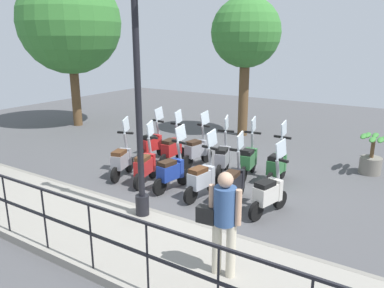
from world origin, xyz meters
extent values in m
plane|color=#4C4C4F|center=(0.00, 0.00, 0.00)|extent=(28.00, 28.00, 0.00)
cube|color=gray|center=(-3.20, 0.00, 0.07)|extent=(2.20, 20.00, 0.15)
cube|color=gray|center=(-2.15, 0.00, 0.07)|extent=(0.10, 20.00, 0.15)
cube|color=black|center=(-4.20, 0.00, 1.20)|extent=(0.04, 16.00, 0.04)
cube|color=black|center=(-4.20, 0.00, 0.73)|extent=(0.04, 16.00, 0.04)
cylinder|color=black|center=(-4.20, -2.67, 0.68)|extent=(0.03, 0.03, 1.05)
cylinder|color=black|center=(-4.20, -1.60, 0.68)|extent=(0.03, 0.03, 1.05)
cylinder|color=black|center=(-4.20, -0.53, 0.68)|extent=(0.03, 0.03, 1.05)
cylinder|color=black|center=(-4.20, 0.53, 0.68)|extent=(0.03, 0.03, 1.05)
cylinder|color=black|center=(-4.20, 1.60, 0.68)|extent=(0.03, 0.03, 1.05)
cylinder|color=black|center=(-2.40, 0.00, 0.35)|extent=(0.26, 0.26, 0.40)
cylinder|color=black|center=(-2.40, 0.00, 2.43)|extent=(0.12, 0.12, 4.56)
cylinder|color=beige|center=(-3.26, -2.37, 0.56)|extent=(0.14, 0.14, 0.82)
cylinder|color=beige|center=(-3.28, -2.15, 0.56)|extent=(0.14, 0.14, 0.82)
cylinder|color=#335184|center=(-3.27, -2.26, 1.25)|extent=(0.35, 0.35, 0.55)
sphere|color=tan|center=(-3.27, -2.26, 1.63)|extent=(0.22, 0.22, 0.22)
cylinder|color=tan|center=(-3.25, -2.46, 1.26)|extent=(0.09, 0.09, 0.52)
cylinder|color=tan|center=(-3.29, -2.06, 1.26)|extent=(0.09, 0.09, 0.52)
cube|color=black|center=(-3.35, -2.00, 1.07)|extent=(0.17, 0.29, 0.24)
cylinder|color=brown|center=(2.81, 7.84, 1.31)|extent=(0.36, 0.36, 2.62)
sphere|color=#387A33|center=(2.81, 7.84, 4.11)|extent=(3.98, 3.98, 3.98)
cylinder|color=brown|center=(4.99, 1.31, 1.40)|extent=(0.36, 0.36, 2.79)
sphere|color=#387A33|center=(4.99, 1.31, 3.71)|extent=(2.46, 2.46, 2.46)
cylinder|color=slate|center=(3.00, -3.38, 0.23)|extent=(0.56, 0.56, 0.45)
cylinder|color=brown|center=(3.00, -3.38, 0.70)|extent=(0.10, 0.10, 0.50)
ellipsoid|color=#387A33|center=(3.25, -3.38, 1.00)|extent=(0.56, 0.16, 0.10)
ellipsoid|color=#387A33|center=(2.75, -3.38, 1.00)|extent=(0.56, 0.16, 0.10)
ellipsoid|color=#387A33|center=(3.00, -3.13, 1.00)|extent=(0.56, 0.16, 0.10)
ellipsoid|color=#387A33|center=(3.18, -3.20, 1.00)|extent=(0.56, 0.16, 0.10)
ellipsoid|color=#387A33|center=(2.82, -3.56, 1.00)|extent=(0.56, 0.16, 0.10)
cylinder|color=black|center=(-0.37, -2.08, 0.20)|extent=(0.41, 0.18, 0.40)
cylinder|color=black|center=(-1.18, -1.88, 0.20)|extent=(0.41, 0.18, 0.40)
cube|color=beige|center=(-0.86, -1.96, 0.48)|extent=(0.65, 0.42, 0.36)
cube|color=beige|center=(-0.58, -2.03, 0.50)|extent=(0.19, 0.32, 0.44)
cube|color=black|center=(-0.92, -1.94, 0.71)|extent=(0.45, 0.35, 0.10)
cylinder|color=gray|center=(-0.52, -2.05, 0.85)|extent=(0.19, 0.11, 0.55)
cube|color=black|center=(-0.52, -2.05, 1.13)|extent=(0.17, 0.44, 0.05)
cube|color=silver|center=(-0.46, -2.06, 1.33)|extent=(0.38, 0.13, 0.42)
cylinder|color=black|center=(-0.24, -1.09, 0.20)|extent=(0.40, 0.11, 0.40)
cylinder|color=black|center=(-1.07, -1.15, 0.20)|extent=(0.40, 0.11, 0.40)
cube|color=black|center=(-0.74, -1.13, 0.48)|extent=(0.62, 0.32, 0.36)
cube|color=black|center=(-0.45, -1.10, 0.50)|extent=(0.14, 0.31, 0.44)
cube|color=black|center=(-0.81, -1.13, 0.71)|extent=(0.42, 0.29, 0.10)
cylinder|color=gray|center=(-0.39, -1.10, 0.85)|extent=(0.19, 0.08, 0.55)
cube|color=black|center=(-0.39, -1.10, 1.13)|extent=(0.09, 0.44, 0.05)
cube|color=silver|center=(-0.33, -1.10, 1.33)|extent=(0.39, 0.06, 0.42)
cylinder|color=black|center=(-0.39, -0.47, 0.20)|extent=(0.41, 0.13, 0.40)
cylinder|color=black|center=(-1.21, -0.36, 0.20)|extent=(0.41, 0.13, 0.40)
cube|color=#B7BCC6|center=(-0.88, -0.41, 0.48)|extent=(0.63, 0.36, 0.36)
cube|color=#B7BCC6|center=(-0.59, -0.45, 0.50)|extent=(0.16, 0.31, 0.44)
cube|color=#4C2D19|center=(-0.95, -0.40, 0.71)|extent=(0.43, 0.31, 0.10)
cylinder|color=gray|center=(-0.53, -0.45, 0.85)|extent=(0.19, 0.09, 0.55)
cube|color=black|center=(-0.53, -0.45, 1.13)|extent=(0.12, 0.44, 0.05)
cube|color=silver|center=(-0.47, -0.46, 1.33)|extent=(0.39, 0.08, 0.42)
cylinder|color=black|center=(-0.35, 0.39, 0.20)|extent=(0.41, 0.13, 0.40)
cylinder|color=black|center=(-1.18, 0.51, 0.20)|extent=(0.41, 0.13, 0.40)
cube|color=navy|center=(-0.85, 0.46, 0.48)|extent=(0.63, 0.36, 0.36)
cube|color=navy|center=(-0.56, 0.42, 0.50)|extent=(0.16, 0.31, 0.44)
cube|color=black|center=(-0.92, 0.47, 0.71)|extent=(0.43, 0.31, 0.10)
cylinder|color=gray|center=(-0.50, 0.41, 0.85)|extent=(0.19, 0.09, 0.55)
cube|color=black|center=(-0.50, 0.41, 1.13)|extent=(0.12, 0.44, 0.05)
cube|color=silver|center=(-0.44, 0.41, 1.33)|extent=(0.39, 0.08, 0.42)
cylinder|color=black|center=(-0.39, 1.32, 0.20)|extent=(0.41, 0.17, 0.40)
cylinder|color=black|center=(-1.20, 1.13, 0.20)|extent=(0.41, 0.17, 0.40)
cube|color=#B21E1E|center=(-0.88, 1.20, 0.48)|extent=(0.65, 0.41, 0.36)
cube|color=#B21E1E|center=(-0.60, 1.27, 0.50)|extent=(0.19, 0.32, 0.44)
cube|color=#4C2D19|center=(-0.95, 1.19, 0.71)|extent=(0.45, 0.34, 0.10)
cylinder|color=gray|center=(-0.54, 1.28, 0.85)|extent=(0.19, 0.11, 0.55)
cube|color=black|center=(-0.54, 1.28, 1.13)|extent=(0.16, 0.44, 0.05)
cube|color=silver|center=(-0.48, 1.30, 1.33)|extent=(0.38, 0.12, 0.42)
cylinder|color=black|center=(-0.37, 2.16, 0.20)|extent=(0.41, 0.19, 0.40)
cylinder|color=black|center=(-1.16, 1.91, 0.20)|extent=(0.41, 0.19, 0.40)
cube|color=gray|center=(-0.84, 2.01, 0.48)|extent=(0.66, 0.44, 0.36)
cube|color=gray|center=(-0.57, 2.10, 0.50)|extent=(0.20, 0.32, 0.44)
cube|color=#4C2D19|center=(-0.91, 1.99, 0.71)|extent=(0.46, 0.37, 0.10)
cylinder|color=gray|center=(-0.51, 2.11, 0.85)|extent=(0.20, 0.12, 0.55)
cube|color=black|center=(-0.51, 2.11, 1.13)|extent=(0.19, 0.44, 0.05)
cube|color=silver|center=(-0.45, 2.13, 1.33)|extent=(0.38, 0.14, 0.42)
cylinder|color=black|center=(1.40, -1.51, 0.20)|extent=(0.40, 0.08, 0.40)
cylinder|color=black|center=(0.57, -1.50, 0.20)|extent=(0.40, 0.08, 0.40)
cube|color=#2D6B38|center=(0.90, -1.51, 0.48)|extent=(0.60, 0.28, 0.36)
cube|color=#2D6B38|center=(1.19, -1.51, 0.50)|extent=(0.12, 0.30, 0.44)
cube|color=black|center=(0.83, -1.51, 0.71)|extent=(0.40, 0.26, 0.10)
cylinder|color=gray|center=(1.25, -1.51, 0.85)|extent=(0.18, 0.07, 0.55)
cube|color=black|center=(1.25, -1.51, 1.13)|extent=(0.06, 0.44, 0.05)
cube|color=silver|center=(1.31, -1.51, 1.33)|extent=(0.39, 0.03, 0.42)
cylinder|color=black|center=(1.44, -0.67, 0.20)|extent=(0.41, 0.13, 0.40)
cylinder|color=black|center=(0.62, -0.78, 0.20)|extent=(0.41, 0.13, 0.40)
cube|color=#2D6B38|center=(0.95, -0.73, 0.48)|extent=(0.63, 0.36, 0.36)
cube|color=#2D6B38|center=(1.23, -0.70, 0.50)|extent=(0.16, 0.31, 0.44)
cube|color=black|center=(0.88, -0.74, 0.71)|extent=(0.43, 0.31, 0.10)
cylinder|color=gray|center=(1.29, -0.69, 0.85)|extent=(0.19, 0.09, 0.55)
cube|color=black|center=(1.29, -0.69, 1.13)|extent=(0.12, 0.44, 0.05)
cube|color=silver|center=(1.35, -0.68, 1.33)|extent=(0.39, 0.08, 0.42)
cylinder|color=black|center=(1.22, 0.02, 0.20)|extent=(0.41, 0.18, 0.40)
cylinder|color=black|center=(0.41, -0.19, 0.20)|extent=(0.41, 0.18, 0.40)
cube|color=gray|center=(0.73, -0.10, 0.48)|extent=(0.65, 0.42, 0.36)
cube|color=gray|center=(1.01, -0.03, 0.50)|extent=(0.19, 0.32, 0.44)
cube|color=black|center=(0.67, -0.12, 0.71)|extent=(0.45, 0.35, 0.10)
cylinder|color=gray|center=(1.07, -0.01, 0.85)|extent=(0.19, 0.11, 0.55)
cube|color=black|center=(1.07, -0.01, 1.13)|extent=(0.17, 0.44, 0.05)
cube|color=silver|center=(1.13, 0.00, 1.33)|extent=(0.38, 0.13, 0.42)
cylinder|color=black|center=(1.47, 0.80, 0.20)|extent=(0.41, 0.15, 0.40)
cylinder|color=black|center=(0.65, 0.95, 0.20)|extent=(0.41, 0.15, 0.40)
cube|color=gray|center=(0.98, 0.89, 0.48)|extent=(0.64, 0.38, 0.36)
cube|color=gray|center=(1.26, 0.84, 0.50)|extent=(0.17, 0.32, 0.44)
cube|color=black|center=(0.91, 0.90, 0.71)|extent=(0.44, 0.33, 0.10)
cylinder|color=gray|center=(1.32, 0.83, 0.85)|extent=(0.19, 0.10, 0.55)
cube|color=black|center=(1.32, 0.83, 1.13)|extent=(0.14, 0.44, 0.05)
cube|color=silver|center=(1.38, 0.82, 1.33)|extent=(0.39, 0.10, 0.42)
cylinder|color=black|center=(1.22, 1.56, 0.20)|extent=(0.40, 0.09, 0.40)
cylinder|color=black|center=(0.39, 1.54, 0.20)|extent=(0.40, 0.09, 0.40)
cube|color=#B21E1E|center=(0.72, 1.55, 0.48)|extent=(0.61, 0.30, 0.36)
cube|color=#B21E1E|center=(1.01, 1.56, 0.50)|extent=(0.13, 0.30, 0.44)
cube|color=black|center=(0.65, 1.55, 0.71)|extent=(0.41, 0.27, 0.10)
cylinder|color=gray|center=(1.07, 1.56, 0.85)|extent=(0.18, 0.07, 0.55)
cube|color=black|center=(1.07, 1.56, 1.13)|extent=(0.07, 0.44, 0.05)
cube|color=silver|center=(1.13, 1.56, 1.33)|extent=(0.39, 0.04, 0.42)
cylinder|color=black|center=(1.27, 2.29, 0.20)|extent=(0.41, 0.12, 0.40)
cylinder|color=black|center=(0.44, 2.37, 0.20)|extent=(0.41, 0.12, 0.40)
cube|color=#B21E1E|center=(0.77, 2.33, 0.48)|extent=(0.62, 0.34, 0.36)
cube|color=#B21E1E|center=(1.06, 2.31, 0.50)|extent=(0.15, 0.31, 0.44)
cube|color=black|center=(0.70, 2.34, 0.71)|extent=(0.42, 0.30, 0.10)
cylinder|color=gray|center=(1.12, 2.30, 0.85)|extent=(0.19, 0.09, 0.55)
cube|color=black|center=(1.12, 2.30, 1.13)|extent=(0.10, 0.44, 0.05)
cube|color=silver|center=(1.18, 2.29, 1.33)|extent=(0.39, 0.07, 0.42)
camera|label=1|loc=(-7.56, -4.44, 3.49)|focal=35.00mm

